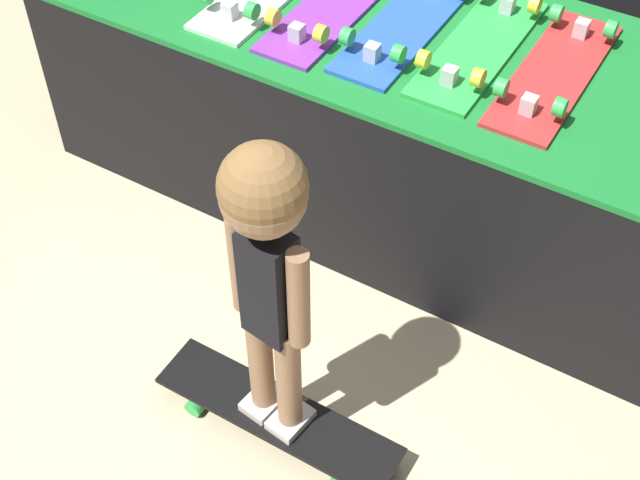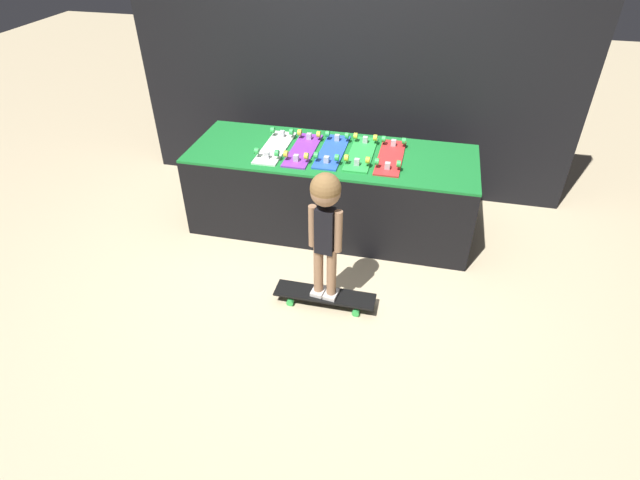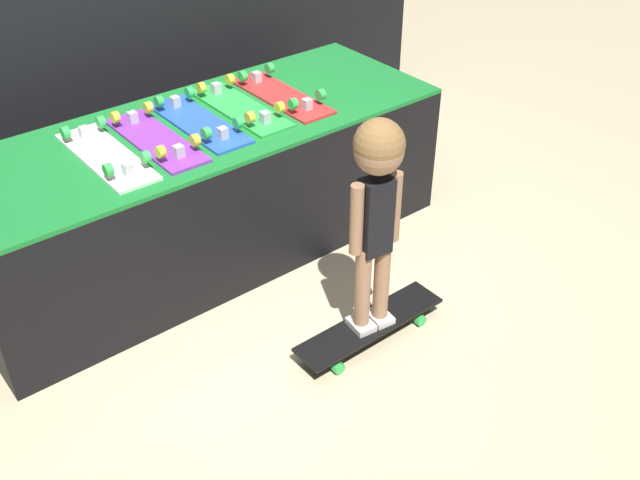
{
  "view_description": "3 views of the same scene",
  "coord_description": "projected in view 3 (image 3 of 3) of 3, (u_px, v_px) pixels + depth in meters",
  "views": [
    {
      "loc": [
        0.96,
        -1.61,
        2.24
      ],
      "look_at": [
        0.09,
        -0.14,
        0.41
      ],
      "focal_mm": 50.0,
      "sensor_mm": 36.0,
      "label": 1
    },
    {
      "loc": [
        0.75,
        -3.13,
        2.5
      ],
      "look_at": [
        0.07,
        -0.22,
        0.35
      ],
      "focal_mm": 28.0,
      "sensor_mm": 36.0,
      "label": 2
    },
    {
      "loc": [
        -1.53,
        -2.29,
        2.25
      ],
      "look_at": [
        0.13,
        -0.22,
        0.39
      ],
      "focal_mm": 42.0,
      "sensor_mm": 36.0,
      "label": 3
    }
  ],
  "objects": [
    {
      "name": "skateboard_purple_on_rack",
      "position": [
        155.0,
        138.0,
        3.32
      ],
      "size": [
        0.2,
        0.64,
        0.09
      ],
      "color": "purple",
      "rests_on": "display_rack"
    },
    {
      "name": "display_rack",
      "position": [
        206.0,
        189.0,
        3.67
      ],
      "size": [
        2.35,
        0.85,
        0.7
      ],
      "color": "black",
      "rests_on": "ground_plane"
    },
    {
      "name": "skateboard_white_on_rack",
      "position": [
        106.0,
        154.0,
        3.2
      ],
      "size": [
        0.2,
        0.64,
        0.09
      ],
      "color": "white",
      "rests_on": "display_rack"
    },
    {
      "name": "skateboard_green_on_rack",
      "position": [
        240.0,
        106.0,
        3.59
      ],
      "size": [
        0.2,
        0.64,
        0.09
      ],
      "color": "green",
      "rests_on": "display_rack"
    },
    {
      "name": "skateboard_blue_on_rack",
      "position": [
        198.0,
        121.0,
        3.46
      ],
      "size": [
        0.2,
        0.64,
        0.09
      ],
      "color": "blue",
      "rests_on": "display_rack"
    },
    {
      "name": "child",
      "position": [
        377.0,
        189.0,
        2.86
      ],
      "size": [
        0.23,
        0.2,
        0.97
      ],
      "rotation": [
        0.0,
        0.0,
        -0.13
      ],
      "color": "silver",
      "rests_on": "skateboard_on_floor"
    },
    {
      "name": "ground_plane",
      "position": [
        270.0,
        297.0,
        3.54
      ],
      "size": [
        16.0,
        16.0,
        0.0
      ],
      "primitive_type": "plane",
      "color": "beige"
    },
    {
      "name": "skateboard_red_on_rack",
      "position": [
        281.0,
        94.0,
        3.71
      ],
      "size": [
        0.2,
        0.64,
        0.09
      ],
      "color": "red",
      "rests_on": "display_rack"
    },
    {
      "name": "skateboard_on_floor",
      "position": [
        370.0,
        326.0,
        3.26
      ],
      "size": [
        0.73,
        0.18,
        0.09
      ],
      "color": "black",
      "rests_on": "ground_plane"
    }
  ]
}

